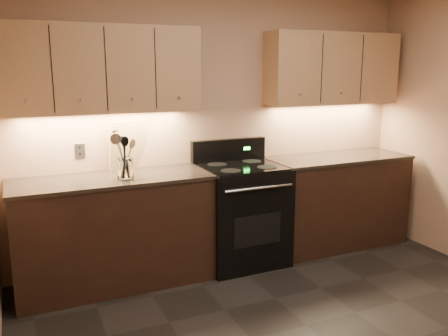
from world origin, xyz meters
The scene contains 14 objects.
wall_back centered at (0.00, 2.00, 1.30)m, with size 4.00×0.04×2.60m, color tan.
counter_left centered at (-1.10, 1.70, 0.47)m, with size 1.62×0.62×0.93m.
counter_right centered at (1.18, 1.70, 0.47)m, with size 1.46×0.62×0.93m.
stove centered at (0.08, 1.68, 0.48)m, with size 0.76×0.68×1.14m.
upper_cab_left centered at (-1.10, 1.85, 1.80)m, with size 1.60×0.30×0.70m, color tan.
upper_cab_right centered at (1.18, 1.85, 1.80)m, with size 1.44×0.30×0.70m, color tan.
outlet_plate centered at (-1.30, 1.99, 1.12)m, with size 0.09×0.01×0.12m, color #B2B5BA.
utensil_crock centered at (-1.00, 1.62, 1.01)m, with size 0.17×0.17×0.17m.
cutting_board centered at (-0.89, 1.97, 1.15)m, with size 0.34×0.02×0.43m, color tan.
wooden_spoon centered at (-1.03, 1.63, 1.10)m, with size 0.06×0.06×0.31m, color tan, non-canonical shape.
black_spoon centered at (-1.01, 1.64, 1.12)m, with size 0.06×0.06×0.35m, color black, non-canonical shape.
black_turner centered at (-0.98, 1.59, 1.12)m, with size 0.08×0.08×0.34m, color black, non-canonical shape.
steel_spatula centered at (-0.98, 1.64, 1.14)m, with size 0.08×0.08×0.39m, color silver, non-canonical shape.
steel_skimmer centered at (-0.98, 1.62, 1.12)m, with size 0.09×0.09×0.35m, color silver, non-canonical shape.
Camera 1 is at (-1.81, -2.13, 1.82)m, focal length 38.00 mm.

